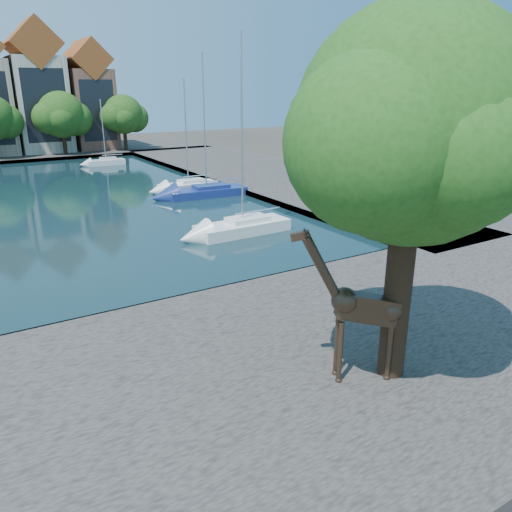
{
  "coord_description": "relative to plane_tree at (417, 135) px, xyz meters",
  "views": [
    {
      "loc": [
        -3.07,
        -18.33,
        8.91
      ],
      "look_at": [
        6.9,
        -2.0,
        2.36
      ],
      "focal_mm": 35.0,
      "sensor_mm": 36.0,
      "label": 1
    }
  ],
  "objects": [
    {
      "name": "townhouse_east_mid",
      "position": [
        0.88,
        64.99,
        0.43
      ],
      "size": [
        6.43,
        9.18,
        16.65
      ],
      "color": "beige",
      "rests_on": "far_quay"
    },
    {
      "name": "water_basin",
      "position": [
        -7.62,
        33.01,
        -7.63
      ],
      "size": [
        38.0,
        50.0,
        0.08
      ],
      "primitive_type": "cube",
      "color": "black",
      "rests_on": "ground"
    },
    {
      "name": "near_quay",
      "position": [
        -7.62,
        2.01,
        -7.42
      ],
      "size": [
        50.0,
        14.0,
        0.5
      ],
      "primitive_type": "cube",
      "color": "#514C46",
      "rests_on": "ground"
    },
    {
      "name": "plane_tree",
      "position": [
        0.0,
        0.0,
        0.0
      ],
      "size": [
        8.32,
        6.4,
        10.62
      ],
      "color": "#332114",
      "rests_on": "near_quay"
    },
    {
      "name": "townhouse_east_end",
      "position": [
        7.38,
        64.99,
        -0.56
      ],
      "size": [
        5.44,
        9.18,
        14.43
      ],
      "color": "brown",
      "rests_on": "far_quay"
    },
    {
      "name": "giraffe_statue",
      "position": [
        -1.26,
        0.38,
        -4.87
      ],
      "size": [
        3.09,
        1.73,
        4.69
      ],
      "color": "#3C2B1E",
      "rests_on": "near_quay"
    },
    {
      "name": "right_quay",
      "position": [
        17.38,
        33.01,
        -7.42
      ],
      "size": [
        14.0,
        52.0,
        0.5
      ],
      "primitive_type": "cube",
      "color": "#514C46",
      "rests_on": "ground"
    },
    {
      "name": "ground",
      "position": [
        -7.62,
        9.01,
        -7.67
      ],
      "size": [
        160.0,
        160.0,
        0.0
      ],
      "primitive_type": "plane",
      "color": "#38332B",
      "rests_on": "ground"
    },
    {
      "name": "sailboat_right_b",
      "position": [
        7.38,
        28.24,
        -7.07
      ],
      "size": [
        6.78,
        2.83,
        11.31
      ],
      "color": "navy",
      "rests_on": "water_basin"
    },
    {
      "name": "far_tree_east",
      "position": [
        2.49,
        59.5,
        -2.43
      ],
      "size": [
        7.54,
        5.8,
        7.84
      ],
      "color": "#332114",
      "rests_on": "far_quay"
    },
    {
      "name": "far_tree_far_east",
      "position": [
        10.48,
        59.5,
        -2.6
      ],
      "size": [
        6.76,
        5.2,
        7.36
      ],
      "color": "#332114",
      "rests_on": "far_quay"
    },
    {
      "name": "sailboat_right_a",
      "position": [
        4.38,
        16.96,
        -7.02
      ],
      "size": [
        6.09,
        2.28,
        11.77
      ],
      "color": "white",
      "rests_on": "water_basin"
    },
    {
      "name": "sailboat_right_c",
      "position": [
        7.13,
        31.41,
        -7.08
      ],
      "size": [
        5.33,
        2.14,
        9.47
      ],
      "color": "white",
      "rests_on": "water_basin"
    },
    {
      "name": "sailboat_right_d",
      "position": [
        5.0,
        50.15,
        -7.11
      ],
      "size": [
        4.3,
        1.69,
        7.4
      ],
      "color": "silver",
      "rests_on": "water_basin"
    }
  ]
}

